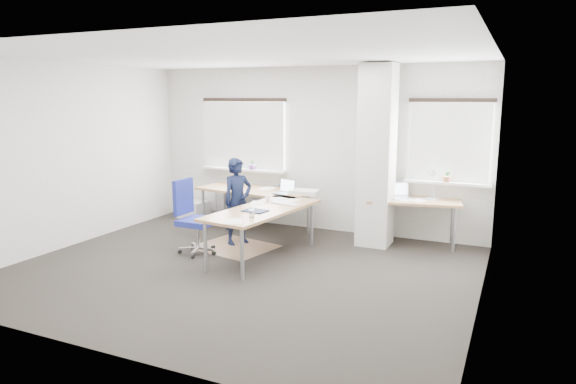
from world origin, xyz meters
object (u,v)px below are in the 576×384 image
at_px(desk_main, 261,201).
at_px(desk_side, 414,202).
at_px(task_chair, 196,233).
at_px(person, 238,201).

xyz_separation_m(desk_main, desk_side, (2.19, 0.91, -0.01)).
bearing_deg(task_chair, person, 66.50).
bearing_deg(task_chair, desk_main, 53.82).
bearing_deg(person, task_chair, -176.02).
xyz_separation_m(task_chair, person, (0.32, 0.70, 0.37)).
relative_size(desk_side, task_chair, 1.36).
xyz_separation_m(desk_side, person, (-2.53, -1.06, -0.00)).
bearing_deg(desk_side, desk_main, -167.54).
height_order(desk_main, person, person).
relative_size(task_chair, person, 0.81).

